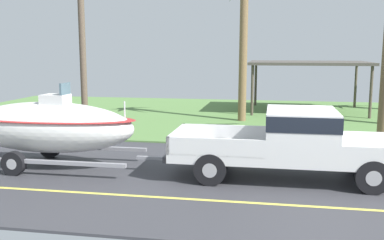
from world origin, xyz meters
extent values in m
cube|color=#38383D|center=(0.00, 0.00, -0.03)|extent=(36.00, 8.00, 0.06)
cube|color=#567F42|center=(0.00, 11.00, 0.00)|extent=(36.00, 14.00, 0.11)
cube|color=#DBCC4C|center=(0.00, -1.80, 0.00)|extent=(34.20, 0.12, 0.01)
cube|color=silver|center=(-0.94, 0.28, 0.63)|extent=(5.78, 2.07, 0.22)
cube|color=silver|center=(1.14, 0.28, 0.93)|extent=(1.62, 2.07, 0.38)
cube|color=silver|center=(-0.53, 0.28, 1.27)|extent=(1.73, 2.07, 1.07)
cube|color=black|center=(-0.53, 0.28, 1.58)|extent=(1.75, 2.09, 0.38)
cube|color=#9D9D9D|center=(-2.62, 0.28, 0.76)|extent=(2.43, 2.07, 0.04)
cube|color=silver|center=(-2.62, 1.27, 0.96)|extent=(2.43, 0.08, 0.45)
cube|color=silver|center=(-2.62, -0.72, 0.96)|extent=(2.43, 0.08, 0.45)
cube|color=silver|center=(-3.79, 0.28, 0.96)|extent=(0.08, 2.07, 0.45)
cube|color=#333338|center=(-3.89, 0.28, 0.57)|extent=(0.12, 1.86, 0.16)
sphere|color=#B2B2B7|center=(-4.01, 0.28, 0.62)|extent=(0.10, 0.10, 0.10)
cylinder|color=black|center=(1.06, 1.20, 0.40)|extent=(0.80, 0.28, 0.80)
cylinder|color=#9E9EA3|center=(1.06, 1.20, 0.40)|extent=(0.36, 0.29, 0.36)
cylinder|color=black|center=(1.06, -0.64, 0.40)|extent=(0.80, 0.28, 0.80)
cylinder|color=#9E9EA3|center=(1.06, -0.64, 0.40)|extent=(0.36, 0.29, 0.36)
cylinder|color=black|center=(-2.74, 1.20, 0.40)|extent=(0.80, 0.28, 0.80)
cylinder|color=#9E9EA3|center=(-2.74, 1.20, 0.40)|extent=(0.36, 0.29, 0.36)
cylinder|color=black|center=(-2.74, -0.64, 0.40)|extent=(0.80, 0.28, 0.80)
cylinder|color=#9E9EA3|center=(-2.74, -0.64, 0.40)|extent=(0.36, 0.29, 0.36)
cube|color=gray|center=(-4.46, 0.28, 0.38)|extent=(0.90, 0.10, 0.08)
cube|color=gray|center=(-7.50, 1.21, 0.38)|extent=(5.19, 0.12, 0.10)
cube|color=gray|center=(-7.50, -0.65, 0.38)|extent=(5.19, 0.12, 0.10)
cylinder|color=black|center=(-8.02, 1.27, 0.32)|extent=(0.64, 0.22, 0.64)
cylinder|color=#9E9EA3|center=(-8.02, 1.27, 0.32)|extent=(0.29, 0.23, 0.29)
cylinder|color=black|center=(-8.02, -0.71, 0.32)|extent=(0.64, 0.22, 0.64)
cylinder|color=#9E9EA3|center=(-8.02, -0.71, 0.32)|extent=(0.29, 0.23, 0.29)
ellipsoid|color=white|center=(-7.50, 0.28, 1.15)|extent=(5.05, 1.74, 1.43)
ellipsoid|color=#B22626|center=(-7.50, 0.28, 1.40)|extent=(5.15, 1.78, 0.12)
cube|color=silver|center=(-7.25, 0.28, 1.76)|extent=(0.70, 0.60, 0.65)
cube|color=slate|center=(-6.95, 0.28, 2.23)|extent=(0.06, 0.56, 0.36)
cylinder|color=silver|center=(-5.23, 0.28, 1.68)|extent=(0.04, 0.04, 0.50)
cylinder|color=#4C4238|center=(3.32, 15.25, 1.28)|extent=(0.14, 0.14, 2.55)
cylinder|color=#4C4238|center=(3.32, 11.11, 1.28)|extent=(0.14, 0.14, 2.55)
cylinder|color=#4C4238|center=(-2.29, 15.25, 1.28)|extent=(0.14, 0.14, 2.55)
cylinder|color=#4C4238|center=(-2.29, 11.11, 1.28)|extent=(0.14, 0.14, 2.55)
cube|color=#4C4742|center=(0.51, 13.18, 2.62)|extent=(6.11, 4.63, 0.14)
cylinder|color=brown|center=(-2.67, 9.54, 3.45)|extent=(0.37, 0.78, 6.90)
cylinder|color=brown|center=(-8.31, 4.60, 3.63)|extent=(0.24, 0.24, 7.26)
camera|label=1|loc=(-1.26, -11.25, 3.32)|focal=41.80mm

